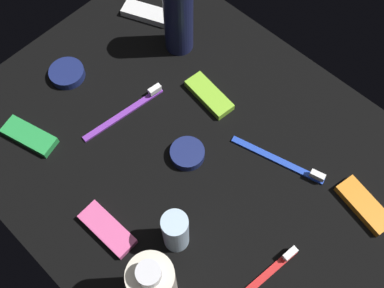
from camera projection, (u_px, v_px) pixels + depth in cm
name	position (u px, v px, depth cm)	size (l,w,h in cm)	color
ground_plane	(192.00, 153.00, 82.19)	(84.00, 64.00, 1.20)	black
lotion_bottle	(178.00, 13.00, 84.44)	(5.76, 5.76, 21.19)	#1A1E46
bodywash_bottle	(155.00, 286.00, 62.41)	(6.33, 6.33, 19.04)	silver
deodorant_stick	(176.00, 231.00, 69.77)	(4.23, 4.23, 9.99)	silver
toothbrush_blue	(283.00, 162.00, 80.05)	(17.71, 5.78, 2.10)	blue
toothbrush_purple	(128.00, 110.00, 85.01)	(3.58, 18.00, 2.10)	purple
toothbrush_red	(260.00, 280.00, 70.66)	(3.56, 18.00, 2.10)	red
snack_bar_pink	(108.00, 229.00, 74.25)	(10.40, 4.00, 1.50)	#E55999
snack_bar_lime	(209.00, 95.00, 86.30)	(10.40, 4.00, 1.50)	#8CD133
snack_bar_orange	(364.00, 205.00, 76.17)	(10.40, 4.00, 1.50)	orange
snack_bar_white	(146.00, 13.00, 95.83)	(10.40, 4.00, 1.50)	white
snack_bar_green	(29.00, 136.00, 82.23)	(10.40, 4.00, 1.50)	green
cream_tin_left	(189.00, 155.00, 80.33)	(6.30, 6.30, 1.85)	navy
cream_tin_right	(67.00, 73.00, 88.52)	(6.98, 6.98, 1.73)	navy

